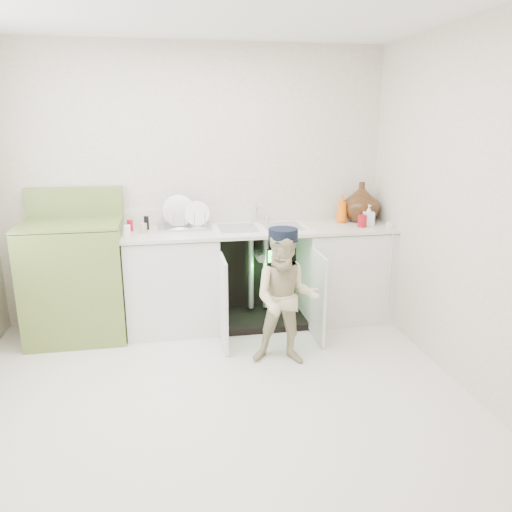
{
  "coord_description": "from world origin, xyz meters",
  "views": [
    {
      "loc": [
        -0.27,
        -3.11,
        1.86
      ],
      "look_at": [
        0.42,
        0.7,
        0.78
      ],
      "focal_mm": 35.0,
      "sensor_mm": 36.0,
      "label": 1
    }
  ],
  "objects": [
    {
      "name": "repair_worker",
      "position": [
        0.59,
        0.36,
        0.54
      ],
      "size": [
        0.6,
        0.76,
        1.07
      ],
      "rotation": [
        0.0,
        0.0,
        -0.26
      ],
      "color": "#C2B68B",
      "rests_on": "ground"
    },
    {
      "name": "ground",
      "position": [
        0.0,
        0.0,
        0.0
      ],
      "size": [
        3.5,
        3.5,
        0.0
      ],
      "primitive_type": "plane",
      "color": "silver",
      "rests_on": "ground"
    },
    {
      "name": "room_shell",
      "position": [
        0.0,
        0.0,
        1.25
      ],
      "size": [
        6.0,
        5.5,
        1.26
      ],
      "color": "beige",
      "rests_on": "ground"
    },
    {
      "name": "avocado_stove",
      "position": [
        -1.07,
        1.18,
        0.52
      ],
      "size": [
        0.82,
        0.65,
        1.27
      ],
      "color": "olive",
      "rests_on": "ground"
    },
    {
      "name": "counter_run",
      "position": [
        0.6,
        1.21,
        0.48
      ],
      "size": [
        2.44,
        1.02,
        1.27
      ],
      "color": "silver",
      "rests_on": "ground"
    }
  ]
}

